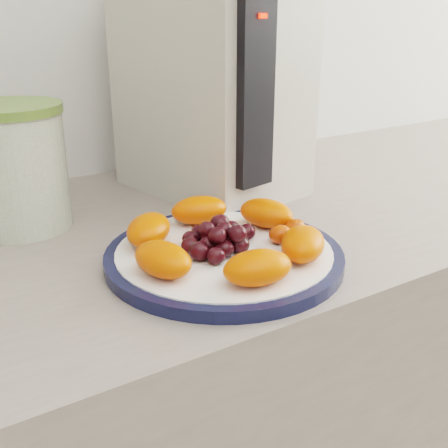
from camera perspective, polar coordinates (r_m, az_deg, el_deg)
plate_rim at (r=0.68m, az=0.00°, el=-3.32°), size 0.29×0.29×0.01m
plate_face at (r=0.68m, az=0.00°, el=-3.24°), size 0.26×0.26×0.02m
canister at (r=0.82m, az=-20.26°, el=4.99°), size 0.16×0.16×0.16m
canister_lid at (r=0.80m, az=-21.06°, el=10.90°), size 0.17×0.17×0.01m
appliance_body at (r=0.92m, az=-1.34°, el=14.07°), size 0.25×0.31×0.35m
appliance_panel at (r=0.78m, az=3.13°, el=13.07°), size 0.06×0.03×0.26m
appliance_led at (r=0.77m, az=3.92°, el=20.35°), size 0.01×0.01×0.01m
fruit_plate at (r=0.67m, az=0.12°, el=-1.19°), size 0.25×0.25×0.04m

